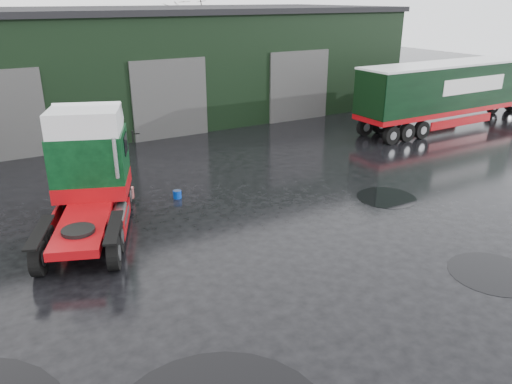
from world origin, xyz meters
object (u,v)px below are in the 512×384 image
warehouse (132,63)px  hero_tractor (82,180)px  wash_bucket (177,194)px  lorry_right (442,96)px  tree_back_b (189,37)px

warehouse → hero_tractor: (-6.50, -15.77, -1.30)m
wash_bucket → lorry_right: bearing=8.0°
warehouse → lorry_right: (13.45, -11.82, -1.34)m
lorry_right → wash_bucket: lorry_right is taller
hero_tractor → wash_bucket: hero_tractor is taller
lorry_right → wash_bucket: size_ratio=45.04×
wash_bucket → tree_back_b: (10.98, 24.14, 3.61)m
warehouse → hero_tractor: 17.11m
hero_tractor → lorry_right: size_ratio=0.43×
warehouse → tree_back_b: bearing=51.3°
hero_tractor → wash_bucket: bearing=46.0°
warehouse → tree_back_b: tree_back_b is taller
warehouse → wash_bucket: (-2.98, -14.14, -3.01)m
lorry_right → hero_tractor: bearing=-79.0°
wash_bucket → tree_back_b: 26.76m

